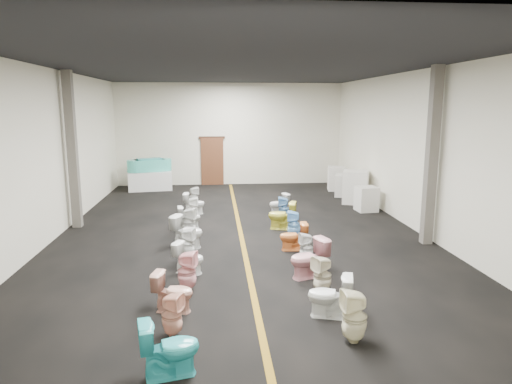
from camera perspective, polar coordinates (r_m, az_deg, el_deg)
floor at (r=12.98m, az=-1.98°, el=-4.99°), size 16.00×16.00×0.00m
ceiling at (r=12.52m, az=-2.11°, el=15.23°), size 16.00×16.00×0.00m
wall_back at (r=20.52m, az=-3.29°, el=7.21°), size 10.00×0.00×10.00m
wall_front at (r=4.70m, az=3.41°, el=-5.04°), size 10.00×0.00×10.00m
wall_left at (r=13.25m, az=-24.23°, el=4.31°), size 0.00×16.00×16.00m
wall_right at (r=13.76m, az=19.31°, el=4.86°), size 0.00×16.00×16.00m
aisle_stripe at (r=12.97m, az=-1.98°, el=-4.98°), size 0.12×15.60×0.01m
back_door at (r=20.56m, az=-5.49°, el=3.82°), size 1.00×0.10×2.10m
door_frame at (r=20.47m, az=-5.54°, el=6.80°), size 1.15×0.08×0.10m
column_left at (r=14.13m, az=-21.97°, el=4.82°), size 0.25×0.25×4.50m
column_right at (r=12.31m, az=21.11°, el=4.11°), size 0.25×0.25×4.50m
display_table at (r=19.76m, az=-13.09°, el=1.38°), size 1.88×1.12×0.79m
bathtub at (r=19.66m, az=-13.17°, el=3.33°), size 1.78×1.09×0.55m
appliance_crate_a at (r=15.85m, az=13.64°, el=-0.84°), size 0.71×0.71×0.83m
appliance_crate_b at (r=17.01m, az=12.29°, el=0.61°), size 1.11×1.11×1.19m
appliance_crate_c at (r=18.25m, az=11.07°, el=0.81°), size 0.95×0.95×0.86m
appliance_crate_d at (r=19.45m, az=10.03°, el=1.68°), size 0.80×0.80×1.00m
toilet_left_0 at (r=6.42m, az=-10.74°, el=-18.63°), size 0.86×0.60×0.79m
toilet_left_1 at (r=7.39m, az=-10.45°, el=-14.88°), size 0.42×0.41×0.70m
toilet_left_2 at (r=8.19m, az=-10.30°, el=-12.19°), size 0.76×0.54×0.71m
toilet_left_3 at (r=8.98m, az=-8.62°, el=-9.75°), size 0.44×0.43×0.79m
toilet_left_4 at (r=9.90m, az=-8.37°, el=-8.15°), size 0.75×0.60×0.67m
toilet_left_5 at (r=10.79m, az=-8.55°, el=-6.40°), size 0.41×0.40×0.72m
toilet_left_6 at (r=11.62m, az=-8.56°, el=-4.91°), size 0.91×0.72×0.81m
toilet_left_7 at (r=12.53m, az=-8.37°, el=-3.77°), size 0.45×0.45×0.80m
toilet_left_8 at (r=13.38m, az=-8.36°, el=-3.15°), size 0.69×0.44×0.66m
toilet_left_9 at (r=14.24m, az=-7.95°, el=-2.11°), size 0.35×0.34×0.75m
toilet_left_10 at (r=15.15m, az=-7.74°, el=-1.42°), size 0.73×0.47×0.70m
toilet_left_11 at (r=16.16m, az=-7.80°, el=-0.63°), size 0.40×0.40×0.71m
toilet_right_0 at (r=7.23m, az=12.20°, el=-14.98°), size 0.40×0.39×0.83m
toilet_right_1 at (r=7.96m, az=9.21°, el=-12.70°), size 0.82×0.60×0.75m
toilet_right_2 at (r=8.83m, az=8.30°, el=-10.25°), size 0.45×0.45×0.75m
toilet_right_3 at (r=9.59m, az=6.61°, el=-8.26°), size 0.92×0.71×0.82m
toilet_right_4 at (r=10.53m, az=6.32°, el=-6.91°), size 0.34×0.33×0.68m
toilet_right_5 at (r=11.32m, az=4.70°, el=-5.57°), size 0.68×0.39×0.69m
toilet_right_6 at (r=12.27m, az=4.77°, el=-4.10°), size 0.41×0.40×0.77m
toilet_right_7 at (r=13.17m, az=3.26°, el=-2.94°), size 0.88×0.64×0.81m
toilet_right_8 at (r=14.13m, az=3.51°, el=-2.12°), size 0.40×0.40×0.75m
toilet_right_9 at (r=15.04m, az=2.89°, el=-1.48°), size 0.74×0.56×0.67m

